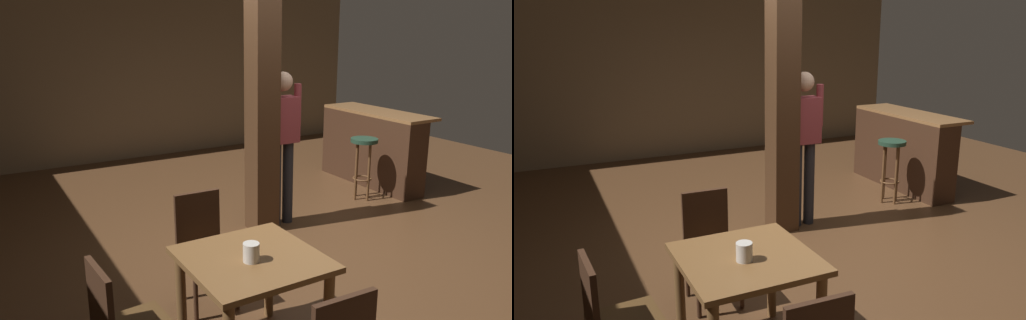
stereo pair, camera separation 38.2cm
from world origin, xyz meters
The scene contains 9 objects.
ground_plane centered at (0.00, 0.00, 0.00)m, with size 10.80×10.80×0.00m, color #4C301C.
wall_back centered at (0.00, 4.50, 1.40)m, with size 8.00×0.10×2.80m, color #756047.
pillar centered at (-0.15, 0.66, 1.40)m, with size 0.28×0.28×2.80m, color #422816.
dining_table centered at (-1.37, -1.22, 0.60)m, with size 0.86×0.86×0.73m.
chair_north centered at (-1.34, -0.41, 0.51)m, with size 0.44×0.44×0.89m.
napkin_cup centered at (-1.41, -1.28, 0.80)m, with size 0.11×0.11×0.12m, color beige.
standing_person centered at (0.12, 0.68, 1.00)m, with size 0.47×0.21×1.72m.
bar_counter centered at (2.05, 1.30, 0.53)m, with size 0.56×1.71×1.04m.
bar_stool_near centered at (1.50, 0.86, 0.60)m, with size 0.35×0.35×0.80m.
Camera 1 is at (-2.85, -3.78, 2.17)m, focal length 35.00 mm.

